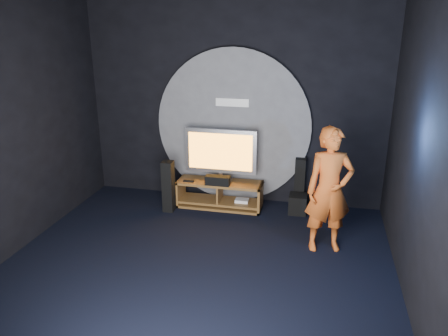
# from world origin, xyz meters

# --- Properties ---
(floor) EXTENTS (5.00, 5.00, 0.00)m
(floor) POSITION_xyz_m (0.00, 0.00, 0.00)
(floor) COLOR black
(floor) RESTS_ON ground
(back_wall) EXTENTS (5.00, 0.04, 3.50)m
(back_wall) POSITION_xyz_m (0.00, 2.50, 1.75)
(back_wall) COLOR black
(back_wall) RESTS_ON ground
(front_wall) EXTENTS (5.00, 0.04, 3.50)m
(front_wall) POSITION_xyz_m (0.00, -2.50, 1.75)
(front_wall) COLOR black
(front_wall) RESTS_ON ground
(right_wall) EXTENTS (0.04, 5.00, 3.50)m
(right_wall) POSITION_xyz_m (2.50, 0.00, 1.75)
(right_wall) COLOR black
(right_wall) RESTS_ON ground
(wall_disc_panel) EXTENTS (2.60, 0.11, 2.60)m
(wall_disc_panel) POSITION_xyz_m (0.00, 2.44, 1.30)
(wall_disc_panel) COLOR #515156
(wall_disc_panel) RESTS_ON ground
(media_console) EXTENTS (1.42, 0.45, 0.45)m
(media_console) POSITION_xyz_m (-0.13, 2.05, 0.19)
(media_console) COLOR brown
(media_console) RESTS_ON ground
(tv) EXTENTS (1.19, 0.22, 0.88)m
(tv) POSITION_xyz_m (-0.14, 2.12, 0.93)
(tv) COLOR #AEAFB6
(tv) RESTS_ON media_console
(center_speaker) EXTENTS (0.40, 0.15, 0.15)m
(center_speaker) POSITION_xyz_m (-0.14, 1.90, 0.53)
(center_speaker) COLOR black
(center_speaker) RESTS_ON media_console
(remote) EXTENTS (0.18, 0.05, 0.02)m
(remote) POSITION_xyz_m (-0.64, 1.93, 0.46)
(remote) COLOR black
(remote) RESTS_ON media_console
(tower_speaker_left) EXTENTS (0.17, 0.19, 0.86)m
(tower_speaker_left) POSITION_xyz_m (-0.92, 1.71, 0.43)
(tower_speaker_left) COLOR black
(tower_speaker_left) RESTS_ON ground
(tower_speaker_right) EXTENTS (0.17, 0.19, 0.86)m
(tower_speaker_right) POSITION_xyz_m (1.16, 2.35, 0.43)
(tower_speaker_right) COLOR black
(tower_speaker_right) RESTS_ON ground
(subwoofer) EXTENTS (0.29, 0.29, 0.31)m
(subwoofer) POSITION_xyz_m (1.16, 2.08, 0.16)
(subwoofer) COLOR black
(subwoofer) RESTS_ON ground
(player) EXTENTS (0.72, 0.56, 1.72)m
(player) POSITION_xyz_m (1.61, 1.00, 0.86)
(player) COLOR #C6521B
(player) RESTS_ON ground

